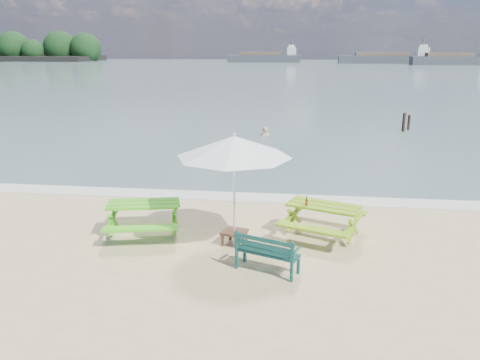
# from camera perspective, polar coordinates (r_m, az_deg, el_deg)

# --- Properties ---
(sea) EXTENTS (300.00, 300.00, 0.00)m
(sea) POSITION_cam_1_polar(r_m,az_deg,el_deg) (94.08, 6.49, 13.14)
(sea) COLOR slate
(sea) RESTS_ON ground
(foam_strip) EXTENTS (22.00, 0.90, 0.01)m
(foam_strip) POSITION_cam_1_polar(r_m,az_deg,el_deg) (14.32, 2.07, -2.12)
(foam_strip) COLOR silver
(foam_strip) RESTS_ON ground
(picnic_table_left) EXTENTS (2.06, 2.21, 0.81)m
(picnic_table_left) POSITION_cam_1_polar(r_m,az_deg,el_deg) (11.69, -11.61, -4.69)
(picnic_table_left) COLOR #47B41B
(picnic_table_left) RESTS_ON ground
(picnic_table_right) EXTENTS (2.27, 2.38, 0.81)m
(picnic_table_right) POSITION_cam_1_polar(r_m,az_deg,el_deg) (11.49, 10.08, -4.98)
(picnic_table_right) COLOR #739E17
(picnic_table_right) RESTS_ON ground
(park_bench) EXTENTS (1.37, 0.86, 0.80)m
(park_bench) POSITION_cam_1_polar(r_m,az_deg,el_deg) (9.71, 3.35, -9.70)
(park_bench) COLOR #0E3D39
(park_bench) RESTS_ON ground
(side_table) EXTENTS (0.65, 0.65, 0.34)m
(side_table) POSITION_cam_1_polar(r_m,az_deg,el_deg) (10.95, -0.70, -6.99)
(side_table) COLOR brown
(side_table) RESTS_ON ground
(patio_umbrella) EXTENTS (3.27, 3.27, 2.57)m
(patio_umbrella) POSITION_cam_1_polar(r_m,az_deg,el_deg) (10.31, -0.74, 4.11)
(patio_umbrella) COLOR silver
(patio_umbrella) RESTS_ON ground
(beer_bottle) EXTENTS (0.06, 0.06, 0.25)m
(beer_bottle) POSITION_cam_1_polar(r_m,az_deg,el_deg) (11.20, 8.11, -2.70)
(beer_bottle) COLOR brown
(beer_bottle) RESTS_ON picnic_table_right
(swimmer) EXTENTS (0.61, 0.41, 1.65)m
(swimmer) POSITION_cam_1_polar(r_m,az_deg,el_deg) (24.62, 3.02, 4.61)
(swimmer) COLOR tan
(swimmer) RESTS_ON ground
(mooring_pilings) EXTENTS (0.56, 0.76, 1.22)m
(mooring_pilings) POSITION_cam_1_polar(r_m,az_deg,el_deg) (27.26, 19.54, 6.44)
(mooring_pilings) COLOR black
(mooring_pilings) RESTS_ON ground
(cargo_ships) EXTENTS (152.33, 20.65, 4.40)m
(cargo_ships) POSITION_cam_1_polar(r_m,az_deg,el_deg) (140.90, 27.12, 12.93)
(cargo_ships) COLOR #393D44
(cargo_ships) RESTS_ON ground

